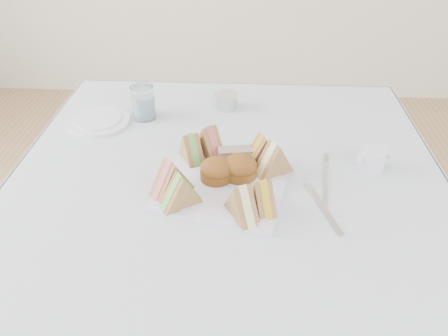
{
  "coord_description": "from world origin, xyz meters",
  "views": [
    {
      "loc": [
        0.04,
        -0.83,
        1.35
      ],
      "look_at": [
        -0.01,
        -0.05,
        0.8
      ],
      "focal_mm": 35.0,
      "sensor_mm": 36.0,
      "label": 1
    }
  ],
  "objects_px": {
    "creamer_jug": "(372,159)",
    "serving_plate": "(224,184)",
    "water_glass": "(143,102)",
    "table": "(227,280)"
  },
  "relations": [
    {
      "from": "serving_plate",
      "to": "creamer_jug",
      "type": "relative_size",
      "value": 4.45
    },
    {
      "from": "table",
      "to": "creamer_jug",
      "type": "xyz_separation_m",
      "value": [
        0.34,
        0.04,
        0.4
      ]
    },
    {
      "from": "table",
      "to": "serving_plate",
      "type": "distance_m",
      "value": 0.39
    },
    {
      "from": "serving_plate",
      "to": "creamer_jug",
      "type": "bearing_deg",
      "value": 27.04
    },
    {
      "from": "serving_plate",
      "to": "water_glass",
      "type": "bearing_deg",
      "value": 140.72
    },
    {
      "from": "water_glass",
      "to": "creamer_jug",
      "type": "bearing_deg",
      "value": -20.76
    },
    {
      "from": "water_glass",
      "to": "serving_plate",
      "type": "bearing_deg",
      "value": -52.02
    },
    {
      "from": "table",
      "to": "serving_plate",
      "type": "xyz_separation_m",
      "value": [
        -0.01,
        -0.05,
        0.38
      ]
    },
    {
      "from": "creamer_jug",
      "to": "serving_plate",
      "type": "bearing_deg",
      "value": 170.02
    },
    {
      "from": "water_glass",
      "to": "creamer_jug",
      "type": "distance_m",
      "value": 0.63
    }
  ]
}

